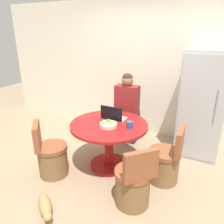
# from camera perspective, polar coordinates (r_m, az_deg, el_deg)

# --- Properties ---
(ground_plane) EXTENTS (12.00, 12.00, 0.00)m
(ground_plane) POSITION_cam_1_polar(r_m,az_deg,el_deg) (3.46, -1.63, -15.11)
(ground_plane) COLOR #9E8466
(wall_back) EXTENTS (7.00, 0.06, 2.60)m
(wall_back) POSITION_cam_1_polar(r_m,az_deg,el_deg) (4.39, 8.84, 10.94)
(wall_back) COLOR silver
(wall_back) RESTS_ON ground_plane
(refrigerator) EXTENTS (0.68, 0.73, 1.76)m
(refrigerator) POSITION_cam_1_polar(r_m,az_deg,el_deg) (3.88, 22.59, 1.91)
(refrigerator) COLOR silver
(refrigerator) RESTS_ON ground_plane
(dining_table) EXTENTS (1.15, 1.15, 0.73)m
(dining_table) POSITION_cam_1_polar(r_m,az_deg,el_deg) (3.31, -0.80, -6.44)
(dining_table) COLOR maroon
(dining_table) RESTS_ON ground_plane
(chair_near_right_corner) EXTENTS (0.51, 0.51, 0.83)m
(chair_near_right_corner) POSITION_cam_1_polar(r_m,az_deg,el_deg) (2.76, 5.57, -18.39)
(chair_near_right_corner) COLOR brown
(chair_near_right_corner) RESTS_ON ground_plane
(chair_near_left_corner) EXTENTS (0.51, 0.51, 0.83)m
(chair_near_left_corner) POSITION_cam_1_polar(r_m,az_deg,el_deg) (3.36, -15.55, -11.32)
(chair_near_left_corner) COLOR brown
(chair_near_left_corner) RESTS_ON ground_plane
(chair_right_side) EXTENTS (0.45, 0.44, 0.83)m
(chair_right_side) POSITION_cam_1_polar(r_m,az_deg,el_deg) (3.21, 13.72, -12.80)
(chair_right_side) COLOR brown
(chair_right_side) RESTS_ON ground_plane
(person_seated) EXTENTS (0.40, 0.37, 1.34)m
(person_seated) POSITION_cam_1_polar(r_m,az_deg,el_deg) (3.90, 4.14, 1.36)
(person_seated) COLOR #2D2D38
(person_seated) RESTS_ON ground_plane
(laptop) EXTENTS (0.36, 0.22, 0.23)m
(laptop) POSITION_cam_1_polar(r_m,az_deg,el_deg) (3.35, 0.35, -1.18)
(laptop) COLOR #B7B7BC
(laptop) RESTS_ON dining_table
(fruit_bowl) EXTENTS (0.25, 0.25, 0.10)m
(fruit_bowl) POSITION_cam_1_polar(r_m,az_deg,el_deg) (3.10, -0.94, -3.26)
(fruit_bowl) COLOR beige
(fruit_bowl) RESTS_ON dining_table
(coffee_cup) EXTENTS (0.09, 0.09, 0.10)m
(coffee_cup) POSITION_cam_1_polar(r_m,az_deg,el_deg) (3.07, 4.69, -3.36)
(coffee_cup) COLOR #2D4C84
(coffee_cup) RESTS_ON dining_table
(cat) EXTENTS (0.43, 0.36, 0.18)m
(cat) POSITION_cam_1_polar(r_m,az_deg,el_deg) (2.89, -17.05, -22.41)
(cat) COLOR tan
(cat) RESTS_ON ground_plane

